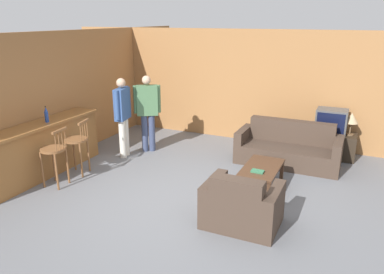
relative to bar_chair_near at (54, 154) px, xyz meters
name	(u,v)px	position (x,y,z in m)	size (l,w,h in m)	color
ground_plane	(176,203)	(2.21, 0.28, -0.60)	(24.00, 24.00, 0.00)	slate
wall_back	(246,86)	(2.21, 3.95, 0.70)	(9.40, 0.08, 2.60)	#9E6B3D
wall_left	(74,93)	(-0.90, 1.62, 0.70)	(0.08, 8.67, 2.60)	#9E6B3D
bar_counter	(42,149)	(-0.57, 0.27, -0.09)	(0.55, 2.65, 1.00)	brown
bar_chair_near	(54,154)	(0.00, 0.00, 0.00)	(0.46, 0.46, 1.05)	brown
bar_chair_mid	(77,144)	(0.00, 0.58, 0.00)	(0.51, 0.51, 1.05)	brown
couch_far	(288,149)	(3.50, 2.76, -0.30)	(2.02, 0.84, 0.85)	#423328
armchair_near	(241,207)	(3.36, 0.06, -0.30)	(1.05, 0.80, 0.82)	#423328
coffee_table	(261,170)	(3.31, 1.36, -0.24)	(0.59, 1.09, 0.41)	#472D1E
tv_unit	(329,145)	(4.21, 3.54, -0.33)	(1.07, 0.53, 0.53)	#2D2319
tv	(331,121)	(4.21, 3.53, 0.18)	(0.62, 0.46, 0.51)	#4C4C4C
bottle	(46,115)	(-0.50, 0.41, 0.55)	(0.07, 0.07, 0.30)	#234293
book_on_table	(258,171)	(3.31, 1.11, -0.17)	(0.21, 0.14, 0.03)	#33704C
table_lamp	(352,119)	(4.59, 3.54, 0.28)	(0.28, 0.28, 0.47)	brown
person_by_window	(147,109)	(0.54, 2.24, 0.35)	(0.50, 0.39, 1.68)	#384260
person_by_counter	(123,113)	(0.25, 1.73, 0.35)	(0.26, 0.58, 1.68)	silver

